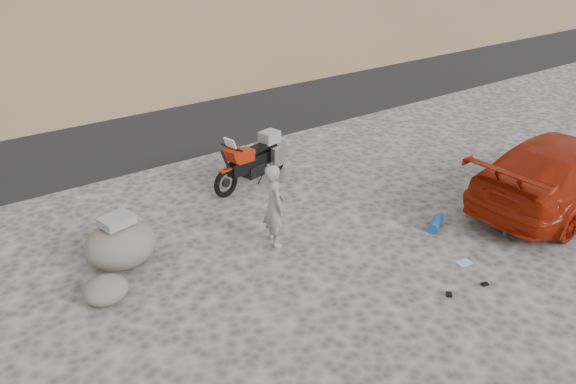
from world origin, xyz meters
name	(u,v)px	position (x,y,z in m)	size (l,w,h in m)	color
ground	(364,237)	(0.00, 0.00, 0.00)	(140.00, 140.00, 0.00)	#3F3D3B
road	(172,115)	(0.00, 9.00, 0.00)	(120.00, 7.00, 0.05)	black
motorcycle	(254,160)	(-0.47, 3.30, 0.59)	(2.27, 0.99, 1.37)	black
man	(275,243)	(-1.56, 0.83, 0.00)	(0.60, 0.39, 1.64)	gray
red_car	(558,202)	(4.52, -1.36, 0.00)	(2.12, 5.21, 1.51)	#931A08
boulder	(120,244)	(-4.24, 1.78, 0.44)	(1.33, 1.14, 1.02)	#59554C
small_rock	(106,290)	(-4.84, 0.90, 0.22)	(0.95, 0.91, 0.45)	#59554C
gear_blue_mat	(436,224)	(1.42, -0.58, 0.10)	(0.21, 0.21, 0.51)	#194B9A
gear_bottle	(506,230)	(2.37, -1.55, 0.11)	(0.08, 0.08, 0.22)	#194B9A
gear_funnel	(564,219)	(3.75, -1.95, 0.08)	(0.13, 0.13, 0.17)	red
gear_glove_a	(485,284)	(0.64, -2.40, 0.02)	(0.12, 0.09, 0.03)	black
gear_glove_b	(449,294)	(-0.10, -2.24, 0.02)	(0.12, 0.09, 0.04)	black
gear_blue_cloth	(464,263)	(0.89, -1.75, 0.01)	(0.27, 0.20, 0.01)	#8AB3D5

